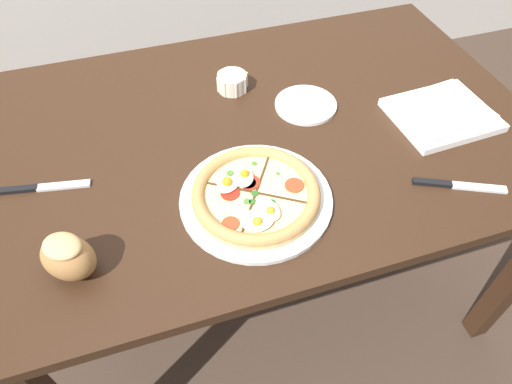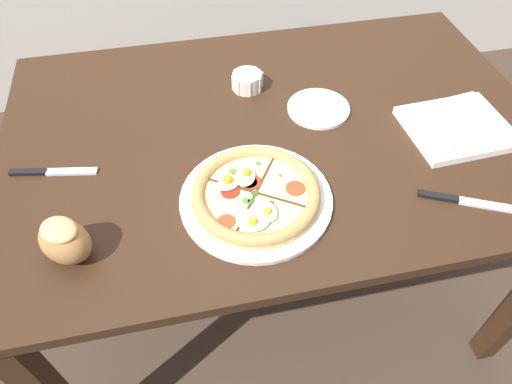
{
  "view_description": "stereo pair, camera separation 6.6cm",
  "coord_description": "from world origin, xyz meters",
  "views": [
    {
      "loc": [
        -0.3,
        -0.85,
        1.55
      ],
      "look_at": [
        -0.1,
        -0.23,
        0.8
      ],
      "focal_mm": 32.0,
      "sensor_mm": 36.0,
      "label": 1
    },
    {
      "loc": [
        -0.24,
        -0.87,
        1.55
      ],
      "look_at": [
        -0.1,
        -0.23,
        0.8
      ],
      "focal_mm": 32.0,
      "sensor_mm": 36.0,
      "label": 2
    }
  ],
  "objects": [
    {
      "name": "ground_plane",
      "position": [
        0.0,
        0.0,
        0.0
      ],
      "size": [
        12.0,
        12.0,
        0.0
      ],
      "primitive_type": "plane",
      "color": "#3D2D23"
    },
    {
      "name": "dining_table",
      "position": [
        0.0,
        0.0,
        0.67
      ],
      "size": [
        1.4,
        0.95,
        0.77
      ],
      "color": "#331E11",
      "rests_on": "ground_plane"
    },
    {
      "name": "pizza",
      "position": [
        -0.11,
        -0.23,
        0.79
      ],
      "size": [
        0.34,
        0.34,
        0.05
      ],
      "color": "white",
      "rests_on": "dining_table"
    },
    {
      "name": "ramekin_bowl",
      "position": [
        -0.04,
        0.18,
        0.79
      ],
      "size": [
        0.09,
        0.09,
        0.05
      ],
      "color": "silver",
      "rests_on": "dining_table"
    },
    {
      "name": "napkin_folded",
      "position": [
        0.45,
        -0.11,
        0.78
      ],
      "size": [
        0.26,
        0.23,
        0.04
      ],
      "rotation": [
        0.0,
        0.0,
        0.05
      ],
      "color": "white",
      "rests_on": "dining_table"
    },
    {
      "name": "bread_piece_near",
      "position": [
        -0.5,
        -0.29,
        0.82
      ],
      "size": [
        0.14,
        0.13,
        0.1
      ],
      "rotation": [
        0.0,
        0.0,
        2.46
      ],
      "color": "#A3703D",
      "rests_on": "dining_table"
    },
    {
      "name": "knife_main",
      "position": [
        -0.56,
        -0.05,
        0.77
      ],
      "size": [
        0.2,
        0.05,
        0.01
      ],
      "rotation": [
        0.0,
        0.0,
        -0.18
      ],
      "color": "silver",
      "rests_on": "dining_table"
    },
    {
      "name": "knife_spare",
      "position": [
        0.35,
        -0.33,
        0.77
      ],
      "size": [
        0.2,
        0.11,
        0.01
      ],
      "rotation": [
        0.0,
        0.0,
        -0.44
      ],
      "color": "silver",
      "rests_on": "dining_table"
    },
    {
      "name": "side_saucer",
      "position": [
        0.13,
        0.05,
        0.77
      ],
      "size": [
        0.17,
        0.17,
        0.01
      ],
      "color": "white",
      "rests_on": "dining_table"
    }
  ]
}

